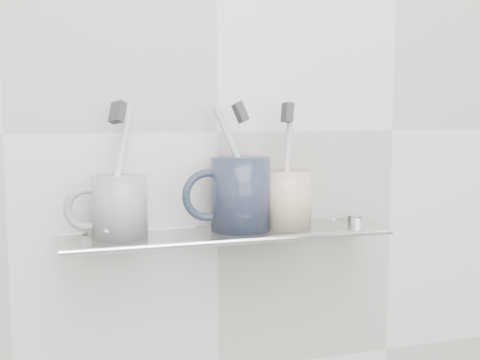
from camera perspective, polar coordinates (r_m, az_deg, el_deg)
name	(u,v)px	position (r m, az deg, el deg)	size (l,w,h in m)	color
wall_back	(217,132)	(0.96, -2.18, 4.57)	(2.50, 2.50, 0.00)	silver
shelf_glass	(228,234)	(0.92, -1.11, -5.14)	(0.50, 0.12, 0.01)	silver
shelf_rail	(239,241)	(0.87, -0.06, -5.84)	(0.01, 0.01, 0.50)	silver
bracket_left	(85,244)	(0.94, -14.45, -5.87)	(0.02, 0.02, 0.03)	silver
bracket_right	(338,228)	(1.04, 9.29, -4.49)	(0.02, 0.02, 0.03)	silver
mug_left	(120,207)	(0.89, -11.34, -2.52)	(0.08, 0.08, 0.09)	white
mug_left_handle	(87,208)	(0.88, -14.32, -2.63)	(0.07, 0.07, 0.01)	white
toothbrush_left	(119,168)	(0.88, -11.42, 1.10)	(0.01, 0.01, 0.19)	silver
bristles_left	(118,112)	(0.88, -11.54, 6.31)	(0.01, 0.02, 0.03)	#353739
mug_center	(240,194)	(0.92, 0.04, -1.32)	(0.09, 0.09, 0.11)	#1D2438
mug_center_handle	(208,195)	(0.91, -3.07, -1.45)	(0.08, 0.08, 0.01)	#1D2438
toothbrush_center	(240,165)	(0.92, 0.04, 1.43)	(0.01, 0.01, 0.19)	#9FB8C7
bristles_center	(240,112)	(0.92, 0.04, 6.43)	(0.01, 0.02, 0.03)	#353739
mug_right	(287,200)	(0.95, 4.44, -1.88)	(0.08, 0.08, 0.09)	beige
mug_right_handle	(260,201)	(0.93, 1.87, -2.00)	(0.06, 0.06, 0.01)	beige
toothbrush_right	(287,164)	(0.94, 4.47, 1.55)	(0.01, 0.01, 0.19)	beige
bristles_right	(287,112)	(0.94, 4.51, 6.41)	(0.01, 0.02, 0.03)	#353739
chrome_cap	(356,219)	(1.01, 10.97, -3.64)	(0.03, 0.03, 0.01)	silver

